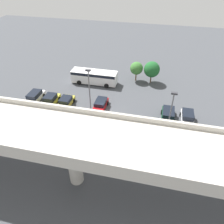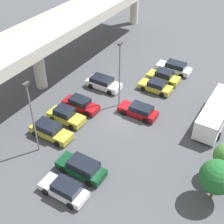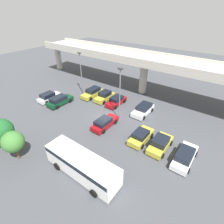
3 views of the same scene
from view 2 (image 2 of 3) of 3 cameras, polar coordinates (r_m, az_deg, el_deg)
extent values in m
plane|color=#424449|center=(36.80, 1.83, -0.75)|extent=(111.52, 111.52, 0.00)
cube|color=#BCB7AD|center=(39.85, -13.93, 12.63)|extent=(52.04, 6.73, 0.90)
cube|color=#BCB7AD|center=(37.51, -10.42, 12.73)|extent=(52.04, 0.30, 0.55)
cube|color=#BCB7AD|center=(41.76, -17.41, 14.29)|extent=(52.04, 0.30, 0.55)
cylinder|color=#BCB7AD|center=(41.43, -13.20, 8.18)|extent=(1.49, 1.49, 6.23)
cylinder|color=#BCB7AD|center=(60.88, 4.11, 18.68)|extent=(1.49, 1.49, 6.23)
cube|color=silver|center=(28.77, -8.83, -13.98)|extent=(1.76, 4.45, 0.65)
cube|color=black|center=(28.07, -8.34, -13.44)|extent=(1.62, 2.41, 0.72)
cylinder|color=black|center=(29.16, -12.11, -14.14)|extent=(0.22, 0.66, 0.66)
cylinder|color=black|center=(29.94, -9.81, -11.91)|extent=(0.22, 0.66, 0.66)
cylinder|color=black|center=(27.93, -7.67, -16.64)|extent=(0.22, 0.66, 0.66)
cylinder|color=black|center=(28.74, -5.43, -14.20)|extent=(0.22, 0.66, 0.66)
cube|color=#0C381E|center=(30.18, -5.70, -10.25)|extent=(1.86, 4.84, 0.72)
cube|color=black|center=(29.52, -5.26, -9.58)|extent=(1.72, 2.82, 0.70)
cylinder|color=black|center=(30.53, -9.06, -10.48)|extent=(0.22, 0.69, 0.69)
cylinder|color=black|center=(31.50, -6.89, -8.32)|extent=(0.22, 0.69, 0.69)
cylinder|color=black|center=(29.23, -4.35, -12.86)|extent=(0.22, 0.69, 0.69)
cylinder|color=black|center=(30.24, -2.26, -10.50)|extent=(0.22, 0.69, 0.69)
cube|color=gold|center=(34.36, -11.05, -3.68)|extent=(1.82, 4.82, 0.72)
cube|color=black|center=(34.10, -11.65, -2.57)|extent=(1.67, 2.72, 0.70)
cylinder|color=black|center=(34.22, -8.10, -3.95)|extent=(0.22, 0.68, 0.68)
cylinder|color=black|center=(33.21, -10.07, -5.75)|extent=(0.22, 0.68, 0.68)
cylinder|color=black|center=(35.81, -11.88, -2.25)|extent=(0.22, 0.68, 0.68)
cylinder|color=black|center=(34.86, -13.86, -3.92)|extent=(0.22, 0.68, 0.68)
cube|color=gold|center=(36.10, -8.36, -0.93)|extent=(1.80, 4.37, 0.77)
cube|color=black|center=(35.73, -8.69, 0.11)|extent=(1.66, 2.12, 0.75)
cylinder|color=black|center=(36.11, -5.74, -1.14)|extent=(0.22, 0.67, 0.67)
cylinder|color=black|center=(35.01, -7.51, -2.76)|extent=(0.22, 0.67, 0.67)
cylinder|color=black|center=(37.51, -9.09, 0.22)|extent=(0.22, 0.67, 0.67)
cylinder|color=black|center=(36.45, -10.89, -1.29)|extent=(0.22, 0.67, 0.67)
cube|color=maroon|center=(37.77, -5.71, 1.23)|extent=(1.72, 4.53, 0.68)
cube|color=black|center=(37.45, -5.92, 2.08)|extent=(1.59, 2.35, 0.61)
cylinder|color=black|center=(37.76, -3.19, 1.04)|extent=(0.22, 0.72, 0.72)
cylinder|color=black|center=(36.63, -4.72, -0.37)|extent=(0.22, 0.72, 0.72)
cylinder|color=black|center=(39.14, -6.61, 2.31)|extent=(0.22, 0.72, 0.72)
cylinder|color=black|center=(38.05, -8.19, 0.98)|extent=(0.22, 0.72, 0.72)
cube|color=maroon|center=(36.77, 4.75, 0.12)|extent=(1.75, 4.66, 0.68)
cube|color=black|center=(36.25, 5.38, 0.70)|extent=(1.61, 2.56, 0.58)
cylinder|color=black|center=(36.77, 2.10, -0.13)|extent=(0.22, 0.67, 0.67)
cylinder|color=black|center=(38.03, 3.43, 1.29)|extent=(0.22, 0.67, 0.67)
cylinder|color=black|center=(35.77, 6.12, -1.60)|extent=(0.22, 0.67, 0.67)
cylinder|color=black|center=(37.07, 7.35, -0.09)|extent=(0.22, 0.67, 0.67)
cube|color=silver|center=(41.41, -1.50, 5.06)|extent=(1.95, 4.70, 0.73)
cube|color=black|center=(41.20, -1.89, 5.96)|extent=(1.80, 2.81, 0.59)
cylinder|color=black|center=(41.60, 0.95, 4.88)|extent=(0.22, 0.65, 0.65)
cylinder|color=black|center=(40.17, -0.50, 3.56)|extent=(0.22, 0.65, 0.65)
cylinder|color=black|center=(42.91, -2.43, 5.97)|extent=(0.22, 0.65, 0.65)
cylinder|color=black|center=(41.53, -3.94, 4.72)|extent=(0.22, 0.65, 0.65)
cube|color=gold|center=(41.28, 7.92, 4.52)|extent=(1.81, 4.33, 0.69)
cube|color=black|center=(40.87, 8.24, 5.19)|extent=(1.66, 2.14, 0.59)
cylinder|color=black|center=(41.11, 5.66, 4.24)|extent=(0.22, 0.64, 0.64)
cylinder|color=black|center=(42.54, 6.78, 5.40)|extent=(0.22, 0.64, 0.64)
cylinder|color=black|center=(40.26, 9.07, 3.11)|extent=(0.22, 0.64, 0.64)
cylinder|color=black|center=(41.72, 10.10, 4.34)|extent=(0.22, 0.64, 0.64)
cube|color=gold|center=(43.41, 9.34, 6.19)|extent=(1.86, 4.41, 0.70)
cube|color=black|center=(43.00, 9.58, 6.97)|extent=(1.71, 2.14, 0.76)
cylinder|color=black|center=(43.19, 7.14, 5.92)|extent=(0.22, 0.65, 0.65)
cylinder|color=black|center=(44.70, 8.20, 7.00)|extent=(0.22, 0.65, 0.65)
cylinder|color=black|center=(42.36, 10.49, 4.86)|extent=(0.22, 0.65, 0.65)
cylinder|color=black|center=(43.90, 11.45, 5.99)|extent=(0.22, 0.65, 0.65)
cube|color=silver|center=(45.91, 11.21, 7.80)|extent=(1.81, 4.90, 0.69)
cube|color=black|center=(45.50, 11.63, 8.44)|extent=(1.67, 2.67, 0.67)
cylinder|color=black|center=(45.69, 8.97, 7.62)|extent=(0.22, 0.61, 0.61)
cylinder|color=black|center=(47.22, 9.90, 8.56)|extent=(0.22, 0.61, 0.61)
cylinder|color=black|center=(44.84, 12.52, 6.52)|extent=(0.22, 0.61, 0.61)
cylinder|color=black|center=(46.39, 13.35, 7.51)|extent=(0.22, 0.61, 0.61)
cube|color=white|center=(37.01, 18.54, -0.07)|extent=(8.72, 2.44, 2.27)
cube|color=black|center=(36.55, 18.79, 0.93)|extent=(8.55, 2.49, 0.50)
cylinder|color=black|center=(35.32, 18.93, -4.22)|extent=(0.88, 0.29, 0.88)
cylinder|color=black|center=(35.63, 15.16, -2.91)|extent=(0.88, 0.29, 0.88)
cylinder|color=black|center=(39.90, 17.67, 1.47)|extent=(0.88, 0.29, 0.88)
cylinder|color=slate|center=(30.85, -14.22, -1.40)|extent=(0.16, 0.16, 7.99)
cube|color=#333338|center=(28.53, -15.46, 4.99)|extent=(0.70, 0.35, 0.20)
cylinder|color=slate|center=(36.31, 1.38, 6.46)|extent=(0.16, 0.16, 8.09)
cube|color=#333338|center=(34.34, 1.48, 12.39)|extent=(0.70, 0.35, 0.20)
cylinder|color=brown|center=(29.38, 17.87, -13.79)|extent=(0.24, 0.24, 1.45)
sphere|color=#1E5B28|center=(27.89, 18.66, -11.19)|extent=(3.01, 3.01, 3.01)
cylinder|color=brown|center=(31.32, 19.56, -10.01)|extent=(0.24, 0.24, 1.58)
camera|label=1|loc=(44.08, -39.99, 27.66)|focal=35.00mm
camera|label=3|loc=(40.61, 38.89, 20.05)|focal=28.00mm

